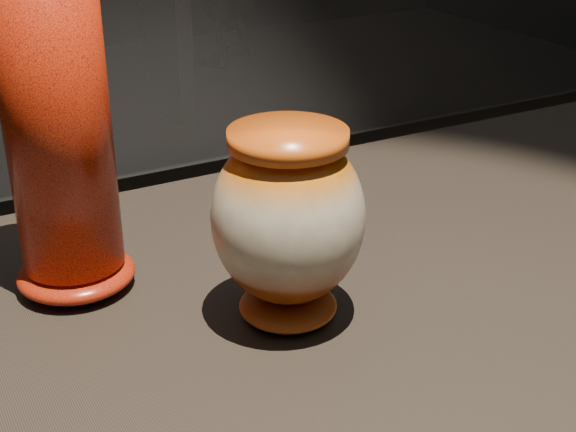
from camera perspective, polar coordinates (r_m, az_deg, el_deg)
name	(u,v)px	position (r m, az deg, el deg)	size (l,w,h in m)	color
main_vase	(288,219)	(0.74, 0.00, -0.24)	(0.17, 0.17, 0.19)	maroon
tall_vase	(56,116)	(0.79, -16.14, 6.82)	(0.16, 0.16, 0.38)	red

